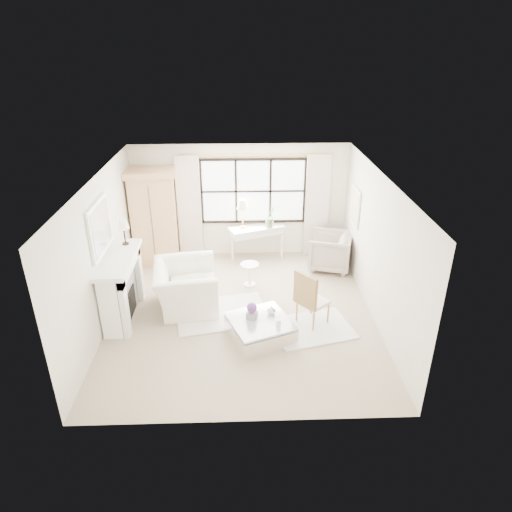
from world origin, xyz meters
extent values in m
plane|color=tan|center=(0.00, 0.00, 0.00)|extent=(5.50, 5.50, 0.00)
plane|color=white|center=(0.00, 0.00, 2.70)|extent=(5.50, 5.50, 0.00)
plane|color=white|center=(0.00, 2.75, 1.35)|extent=(5.00, 0.00, 5.00)
plane|color=white|center=(0.00, -2.75, 1.35)|extent=(5.00, 0.00, 5.00)
plane|color=beige|center=(-2.50, 0.00, 1.35)|extent=(0.00, 5.50, 5.50)
plane|color=beige|center=(2.50, 0.00, 1.35)|extent=(0.00, 5.50, 5.50)
cube|color=silver|center=(0.30, 2.73, 1.60)|extent=(2.40, 0.02, 1.50)
cylinder|color=#B78A3F|center=(0.30, 2.67, 2.47)|extent=(3.30, 0.04, 0.04)
cube|color=beige|center=(-1.20, 2.65, 1.24)|extent=(0.55, 0.10, 2.47)
cube|color=beige|center=(1.80, 2.65, 1.24)|extent=(0.55, 0.10, 2.47)
cube|color=white|center=(-2.29, 0.00, 0.59)|extent=(0.34, 1.50, 1.18)
cube|color=#A7A7AE|center=(-2.12, 0.00, 0.53)|extent=(0.03, 1.22, 0.97)
cube|color=black|center=(-2.11, 0.00, 0.32)|extent=(0.06, 0.52, 0.50)
cube|color=white|center=(-2.25, 0.00, 1.22)|extent=(0.58, 1.66, 0.08)
cube|color=white|center=(-2.47, 0.00, 1.84)|extent=(0.05, 1.15, 0.95)
cube|color=silver|center=(-2.44, 0.00, 1.84)|extent=(0.02, 1.00, 0.80)
cube|color=white|center=(2.47, 1.70, 1.55)|extent=(0.04, 0.62, 0.82)
cube|color=beige|center=(2.45, 1.70, 1.55)|extent=(0.01, 0.52, 0.72)
cylinder|color=black|center=(-2.21, 0.56, 1.27)|extent=(0.12, 0.12, 0.03)
cylinder|color=black|center=(-2.21, 0.56, 1.44)|extent=(0.03, 0.03, 0.30)
cone|color=beige|center=(-2.21, 0.56, 1.68)|extent=(0.22, 0.22, 0.18)
cube|color=tan|center=(-1.99, 2.35, 1.05)|extent=(1.07, 0.72, 2.10)
cube|color=tan|center=(-1.99, 2.35, 2.17)|extent=(1.20, 0.84, 0.14)
cube|color=silver|center=(0.38, 2.49, 0.68)|extent=(1.30, 0.82, 0.14)
cube|color=silver|center=(0.38, 2.49, 0.77)|extent=(1.38, 0.88, 0.06)
cylinder|color=#A78339|center=(0.05, 2.47, 0.82)|extent=(0.14, 0.14, 0.03)
cylinder|color=#A78339|center=(0.05, 2.47, 1.06)|extent=(0.02, 0.02, 0.46)
cone|color=beige|center=(0.05, 2.47, 1.38)|extent=(0.28, 0.28, 0.22)
imported|color=#5D754E|center=(0.70, 2.48, 1.07)|extent=(0.37, 0.36, 0.54)
cylinder|color=white|center=(0.17, 1.13, 0.01)|extent=(0.26, 0.26, 0.03)
cylinder|color=white|center=(0.17, 1.13, 0.25)|extent=(0.06, 0.06, 0.44)
cylinder|color=white|center=(0.17, 1.13, 0.49)|extent=(0.40, 0.40, 0.03)
cube|color=silver|center=(-0.40, 0.01, 0.02)|extent=(1.94, 1.54, 0.03)
cube|color=silver|center=(1.29, -0.55, 0.01)|extent=(1.62, 1.37, 0.03)
imported|color=white|center=(-1.09, 0.32, 0.44)|extent=(1.34, 1.49, 0.88)
imported|color=#A19488|center=(2.03, 1.89, 0.42)|extent=(1.13, 1.12, 0.84)
cube|color=silver|center=(1.31, -0.35, 0.46)|extent=(0.66, 0.66, 0.07)
cube|color=#9D7541|center=(1.13, -0.50, 0.78)|extent=(0.34, 0.40, 0.60)
cube|color=white|center=(0.31, -0.81, 0.16)|extent=(1.30, 1.30, 0.32)
cube|color=#B5B9C1|center=(0.31, -0.81, 0.36)|extent=(1.30, 1.30, 0.04)
cube|color=gray|center=(0.17, -0.73, 0.44)|extent=(0.22, 0.22, 0.13)
sphere|color=#582E74|center=(0.17, -0.73, 0.60)|extent=(0.18, 0.18, 0.18)
cylinder|color=white|center=(0.62, -0.99, 0.44)|extent=(0.08, 0.08, 0.12)
imported|color=silver|center=(0.52, -0.61, 0.46)|extent=(0.19, 0.19, 0.16)
camera|label=1|loc=(0.01, -7.49, 4.87)|focal=32.00mm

